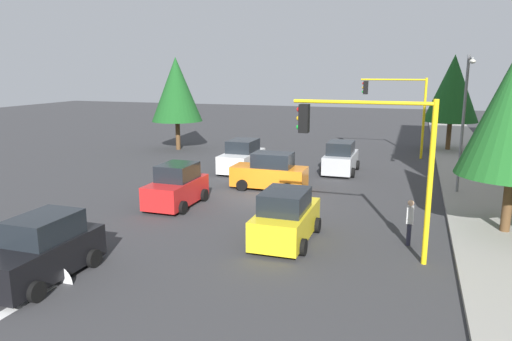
{
  "coord_description": "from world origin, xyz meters",
  "views": [
    {
      "loc": [
        21.69,
        6.91,
        6.29
      ],
      "look_at": [
        -0.92,
        -0.68,
        1.2
      ],
      "focal_mm": 33.26,
      "sensor_mm": 36.0,
      "label": 1
    }
  ],
  "objects_px": {
    "car_red": "(177,187)",
    "car_white": "(242,157)",
    "car_orange": "(270,173)",
    "street_lamp_curbside": "(465,110)",
    "pedestrian_crossing": "(410,221)",
    "traffic_signal_far_left": "(398,101)",
    "car_yellow": "(286,218)",
    "traffic_signal_near_left": "(372,146)",
    "car_silver": "(341,159)",
    "tree_opposite_side": "(176,90)",
    "car_black": "(43,251)",
    "tree_roadside_far": "(453,88)"
  },
  "relations": [
    {
      "from": "car_white",
      "to": "street_lamp_curbside",
      "type": "bearing_deg",
      "value": 79.85
    },
    {
      "from": "traffic_signal_near_left",
      "to": "car_white",
      "type": "distance_m",
      "value": 15.11
    },
    {
      "from": "traffic_signal_far_left",
      "to": "street_lamp_curbside",
      "type": "relative_size",
      "value": 0.82
    },
    {
      "from": "car_silver",
      "to": "pedestrian_crossing",
      "type": "relative_size",
      "value": 2.28
    },
    {
      "from": "car_orange",
      "to": "car_black",
      "type": "xyz_separation_m",
      "value": [
        12.9,
        -3.3,
        0.0
      ]
    },
    {
      "from": "car_yellow",
      "to": "traffic_signal_near_left",
      "type": "bearing_deg",
      "value": 78.48
    },
    {
      "from": "traffic_signal_near_left",
      "to": "car_white",
      "type": "relative_size",
      "value": 1.3
    },
    {
      "from": "traffic_signal_near_left",
      "to": "car_yellow",
      "type": "distance_m",
      "value": 4.28
    },
    {
      "from": "car_red",
      "to": "car_black",
      "type": "bearing_deg",
      "value": -0.43
    },
    {
      "from": "car_yellow",
      "to": "car_white",
      "type": "relative_size",
      "value": 0.97
    },
    {
      "from": "traffic_signal_far_left",
      "to": "car_red",
      "type": "relative_size",
      "value": 1.58
    },
    {
      "from": "car_yellow",
      "to": "car_silver",
      "type": "distance_m",
      "value": 12.69
    },
    {
      "from": "traffic_signal_far_left",
      "to": "car_silver",
      "type": "xyz_separation_m",
      "value": [
        6.69,
        -3.0,
        -3.16
      ]
    },
    {
      "from": "car_red",
      "to": "pedestrian_crossing",
      "type": "relative_size",
      "value": 2.14
    },
    {
      "from": "car_silver",
      "to": "car_yellow",
      "type": "bearing_deg",
      "value": -0.46
    },
    {
      "from": "tree_roadside_far",
      "to": "car_white",
      "type": "xyz_separation_m",
      "value": [
        12.16,
        -12.76,
        -3.98
      ]
    },
    {
      "from": "pedestrian_crossing",
      "to": "car_orange",
      "type": "bearing_deg",
      "value": -131.29
    },
    {
      "from": "car_silver",
      "to": "car_white",
      "type": "distance_m",
      "value": 6.14
    },
    {
      "from": "tree_opposite_side",
      "to": "car_orange",
      "type": "distance_m",
      "value": 15.18
    },
    {
      "from": "street_lamp_curbside",
      "to": "car_red",
      "type": "bearing_deg",
      "value": -64.57
    },
    {
      "from": "car_black",
      "to": "car_red",
      "type": "distance_m",
      "value": 8.47
    },
    {
      "from": "car_red",
      "to": "car_white",
      "type": "height_order",
      "value": "same"
    },
    {
      "from": "tree_roadside_far",
      "to": "car_orange",
      "type": "height_order",
      "value": "tree_roadside_far"
    },
    {
      "from": "street_lamp_curbside",
      "to": "tree_opposite_side",
      "type": "relative_size",
      "value": 0.96
    },
    {
      "from": "traffic_signal_far_left",
      "to": "car_red",
      "type": "height_order",
      "value": "traffic_signal_far_left"
    },
    {
      "from": "car_yellow",
      "to": "pedestrian_crossing",
      "type": "relative_size",
      "value": 2.36
    },
    {
      "from": "traffic_signal_near_left",
      "to": "tree_roadside_far",
      "type": "relative_size",
      "value": 0.73
    },
    {
      "from": "tree_opposite_side",
      "to": "car_black",
      "type": "relative_size",
      "value": 1.81
    },
    {
      "from": "tree_opposite_side",
      "to": "car_white",
      "type": "height_order",
      "value": "tree_opposite_side"
    },
    {
      "from": "pedestrian_crossing",
      "to": "street_lamp_curbside",
      "type": "bearing_deg",
      "value": 164.4
    },
    {
      "from": "tree_roadside_far",
      "to": "pedestrian_crossing",
      "type": "distance_m",
      "value": 22.84
    },
    {
      "from": "car_orange",
      "to": "car_black",
      "type": "relative_size",
      "value": 0.99
    },
    {
      "from": "street_lamp_curbside",
      "to": "car_white",
      "type": "distance_m",
      "value": 13.12
    },
    {
      "from": "street_lamp_curbside",
      "to": "tree_opposite_side",
      "type": "bearing_deg",
      "value": -112.55
    },
    {
      "from": "car_orange",
      "to": "street_lamp_curbside",
      "type": "bearing_deg",
      "value": 99.67
    },
    {
      "from": "tree_roadside_far",
      "to": "car_silver",
      "type": "height_order",
      "value": "tree_roadside_far"
    },
    {
      "from": "car_silver",
      "to": "car_black",
      "type": "xyz_separation_m",
      "value": [
        18.2,
        -6.27,
        0.0
      ]
    },
    {
      "from": "tree_opposite_side",
      "to": "tree_roadside_far",
      "type": "relative_size",
      "value": 0.98
    },
    {
      "from": "tree_roadside_far",
      "to": "car_black",
      "type": "height_order",
      "value": "tree_roadside_far"
    },
    {
      "from": "car_orange",
      "to": "car_black",
      "type": "bearing_deg",
      "value": -14.36
    },
    {
      "from": "traffic_signal_near_left",
      "to": "car_red",
      "type": "distance_m",
      "value": 10.25
    },
    {
      "from": "traffic_signal_far_left",
      "to": "street_lamp_curbside",
      "type": "bearing_deg",
      "value": 18.58
    },
    {
      "from": "traffic_signal_far_left",
      "to": "car_orange",
      "type": "xyz_separation_m",
      "value": [
        12.0,
        -5.96,
        -3.16
      ]
    },
    {
      "from": "car_orange",
      "to": "car_white",
      "type": "relative_size",
      "value": 0.96
    },
    {
      "from": "car_yellow",
      "to": "pedestrian_crossing",
      "type": "xyz_separation_m",
      "value": [
        -1.03,
        4.37,
        0.01
      ]
    },
    {
      "from": "traffic_signal_near_left",
      "to": "car_orange",
      "type": "height_order",
      "value": "traffic_signal_near_left"
    },
    {
      "from": "tree_roadside_far",
      "to": "car_yellow",
      "type": "distance_m",
      "value": 24.7
    },
    {
      "from": "car_yellow",
      "to": "car_red",
      "type": "xyz_separation_m",
      "value": [
        -2.95,
        -6.1,
        -0.0
      ]
    },
    {
      "from": "tree_roadside_far",
      "to": "car_orange",
      "type": "xyz_separation_m",
      "value": [
        16.0,
        -9.76,
        -3.98
      ]
    },
    {
      "from": "street_lamp_curbside",
      "to": "car_yellow",
      "type": "relative_size",
      "value": 1.75
    }
  ]
}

